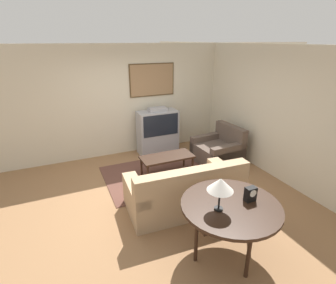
# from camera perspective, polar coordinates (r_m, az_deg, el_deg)

# --- Properties ---
(ground_plane) EXTENTS (12.00, 12.00, 0.00)m
(ground_plane) POSITION_cam_1_polar(r_m,az_deg,el_deg) (5.24, -3.12, -10.63)
(ground_plane) COLOR #8E6642
(wall_back) EXTENTS (12.00, 0.10, 2.70)m
(wall_back) POSITION_cam_1_polar(r_m,az_deg,el_deg) (6.63, -9.91, 8.79)
(wall_back) COLOR beige
(wall_back) RESTS_ON ground_plane
(wall_right) EXTENTS (0.06, 12.00, 2.70)m
(wall_right) POSITION_cam_1_polar(r_m,az_deg,el_deg) (6.06, 20.68, 6.45)
(wall_right) COLOR beige
(wall_right) RESTS_ON ground_plane
(area_rug) EXTENTS (2.39, 1.71, 0.01)m
(area_rug) POSITION_cam_1_polar(r_m,az_deg,el_deg) (5.83, -1.59, -6.93)
(area_rug) COLOR brown
(area_rug) RESTS_ON ground_plane
(tv) EXTENTS (1.01, 0.47, 1.20)m
(tv) POSITION_cam_1_polar(r_m,az_deg,el_deg) (6.73, -2.25, 2.28)
(tv) COLOR #9E9EA3
(tv) RESTS_ON ground_plane
(couch) EXTENTS (1.99, 1.09, 0.90)m
(couch) POSITION_cam_1_polar(r_m,az_deg,el_deg) (4.63, 3.63, -10.85)
(couch) COLOR tan
(couch) RESTS_ON ground_plane
(armchair) EXTENTS (1.01, 1.03, 0.87)m
(armchair) POSITION_cam_1_polar(r_m,az_deg,el_deg) (6.42, 10.96, -1.80)
(armchair) COLOR brown
(armchair) RESTS_ON ground_plane
(coffee_table) EXTENTS (1.13, 0.51, 0.45)m
(coffee_table) POSITION_cam_1_polar(r_m,az_deg,el_deg) (5.63, -0.21, -3.53)
(coffee_table) COLOR black
(coffee_table) RESTS_ON ground_plane
(console_table) EXTENTS (1.29, 1.29, 0.81)m
(console_table) POSITION_cam_1_polar(r_m,az_deg,el_deg) (3.57, 13.48, -13.88)
(console_table) COLOR black
(console_table) RESTS_ON ground_plane
(table_lamp) EXTENTS (0.32, 0.32, 0.44)m
(table_lamp) POSITION_cam_1_polar(r_m,az_deg,el_deg) (3.22, 11.35, -9.17)
(table_lamp) COLOR black
(table_lamp) RESTS_ON console_table
(mantel_clock) EXTENTS (0.15, 0.10, 0.20)m
(mantel_clock) POSITION_cam_1_polar(r_m,az_deg,el_deg) (3.62, 17.51, -10.75)
(mantel_clock) COLOR black
(mantel_clock) RESTS_ON console_table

